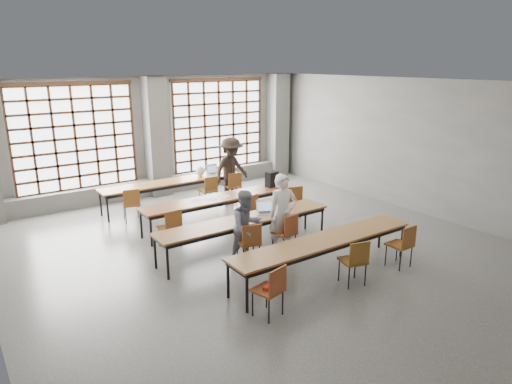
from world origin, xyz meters
TOP-DOWN VIEW (x-y plane):
  - floor at (0.00, 0.00)m, footprint 11.00×11.00m
  - ceiling at (0.00, 0.00)m, footprint 11.00×11.00m
  - wall_back at (0.00, 5.50)m, footprint 10.00×0.00m
  - wall_right at (5.00, 0.00)m, footprint 0.00×11.00m
  - column_mid at (0.00, 5.22)m, footprint 0.60×0.55m
  - column_right at (4.50, 5.22)m, footprint 0.60×0.55m
  - window_left at (-2.25, 5.42)m, footprint 3.32×0.12m
  - window_right at (2.25, 5.42)m, footprint 3.32×0.12m
  - sill_ledge at (0.00, 5.30)m, footprint 9.80×0.35m
  - desk_row_a at (-0.17, 3.88)m, footprint 4.00×0.70m
  - desk_row_b at (0.12, 1.78)m, footprint 4.00×0.70m
  - desk_row_c at (-0.25, 0.12)m, footprint 4.00×0.70m
  - desk_row_d at (0.31, -1.68)m, footprint 4.00×0.70m
  - chair_back_left at (-1.58, 3.26)m, footprint 0.50×0.50m
  - chair_back_mid at (0.63, 3.25)m, footprint 0.43×0.43m
  - chair_back_right at (1.42, 3.25)m, footprint 0.48×0.48m
  - chair_mid_left at (-1.48, 1.15)m, footprint 0.45×0.46m
  - chair_mid_centre at (0.53, 1.16)m, footprint 0.50×0.50m
  - chair_mid_right at (1.90, 1.16)m, footprint 0.50×0.50m
  - chair_front_left at (-0.56, -0.51)m, footprint 0.51×0.51m
  - chair_front_right at (0.36, -0.51)m, footprint 0.47×0.47m
  - chair_near_left at (-1.37, -2.31)m, footprint 0.51×0.51m
  - chair_near_mid at (0.49, -2.31)m, footprint 0.51×0.51m
  - chair_near_right at (1.81, -2.31)m, footprint 0.43×0.43m
  - student_male at (0.35, -0.38)m, footprint 0.71×0.58m
  - student_female at (-0.55, -0.38)m, footprint 0.76×0.60m
  - student_back at (1.43, 3.38)m, footprint 1.32×0.93m
  - laptop_front at (0.33, 0.22)m, footprint 0.45×0.43m
  - laptop_back at (1.18, 3.99)m, footprint 0.36×0.31m
  - mouse at (0.70, 0.10)m, footprint 0.11×0.08m
  - green_box at (-0.30, 0.20)m, footprint 0.25×0.10m
  - phone at (-0.07, 0.02)m, footprint 0.14×0.11m
  - paper_sheet_a at (-0.48, 1.83)m, footprint 0.36×0.32m
  - paper_sheet_b at (-0.18, 1.73)m, footprint 0.36×0.32m
  - paper_sheet_c at (0.22, 1.78)m, footprint 0.32×0.25m
  - backpack at (1.72, 1.83)m, footprint 0.35×0.26m
  - plastic_bag at (0.73, 3.93)m, footprint 0.31×0.28m
  - red_pouch at (-1.39, -2.23)m, footprint 0.22×0.16m

SIDE VIEW (x-z plane):
  - floor at x=0.00m, z-range 0.00..0.00m
  - sill_ledge at x=0.00m, z-range 0.00..0.50m
  - red_pouch at x=-1.39m, z-range 0.47..0.53m
  - chair_back_left at x=-1.58m, z-range 0.10..0.98m
  - chair_back_mid at x=0.63m, z-range 0.10..0.98m
  - chair_back_right at x=1.42m, z-range 0.10..0.98m
  - chair_mid_left at x=-1.48m, z-range 0.10..0.98m
  - chair_mid_centre at x=0.53m, z-range 0.10..0.98m
  - chair_mid_right at x=1.90m, z-range 0.10..0.98m
  - chair_front_left at x=-0.56m, z-range 0.10..0.98m
  - chair_front_right at x=0.36m, z-range 0.10..0.98m
  - chair_near_left at x=-1.37m, z-range 0.10..0.98m
  - chair_near_mid at x=0.49m, z-range 0.10..0.98m
  - chair_near_right at x=1.81m, z-range 0.10..0.98m
  - desk_row_a at x=-0.17m, z-range 0.30..1.03m
  - desk_row_b at x=0.12m, z-range 0.30..1.03m
  - desk_row_c at x=-0.25m, z-range 0.30..1.03m
  - desk_row_d at x=0.31m, z-range 0.30..1.03m
  - paper_sheet_a at x=-0.48m, z-range 0.73..0.73m
  - paper_sheet_b at x=-0.18m, z-range 0.73..0.73m
  - paper_sheet_c at x=0.22m, z-range 0.73..0.73m
  - phone at x=-0.07m, z-range 0.73..0.74m
  - mouse at x=0.70m, z-range 0.73..0.77m
  - student_female at x=-0.55m, z-range 0.00..1.51m
  - green_box at x=-0.30m, z-range 0.73..0.82m
  - laptop_front at x=0.33m, z-range 0.66..0.92m
  - laptop_back at x=1.18m, z-range 0.66..0.92m
  - student_male at x=0.35m, z-range 0.00..1.70m
  - plastic_bag at x=0.73m, z-range 0.73..1.02m
  - student_back at x=1.43m, z-range 0.00..1.85m
  - backpack at x=1.72m, z-range 0.73..1.13m
  - wall_back at x=0.00m, z-range -3.25..6.75m
  - wall_right at x=5.00m, z-range -3.75..7.25m
  - column_mid at x=0.00m, z-range 0.00..3.50m
  - column_right at x=4.50m, z-range 0.00..3.50m
  - window_left at x=-2.25m, z-range 0.40..3.40m
  - window_right at x=2.25m, z-range 0.40..3.40m
  - ceiling at x=0.00m, z-range 3.50..3.50m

